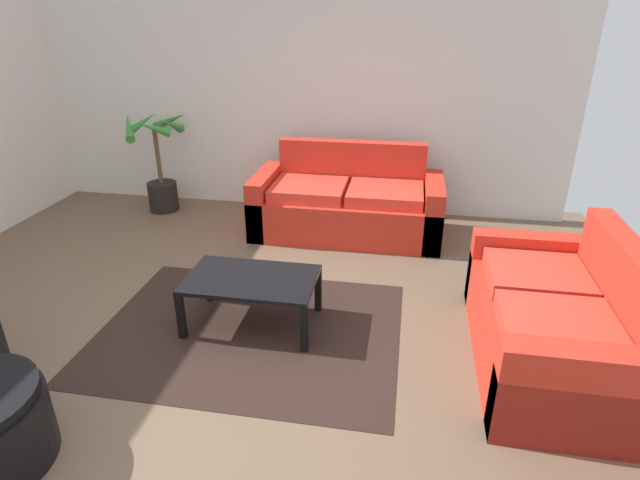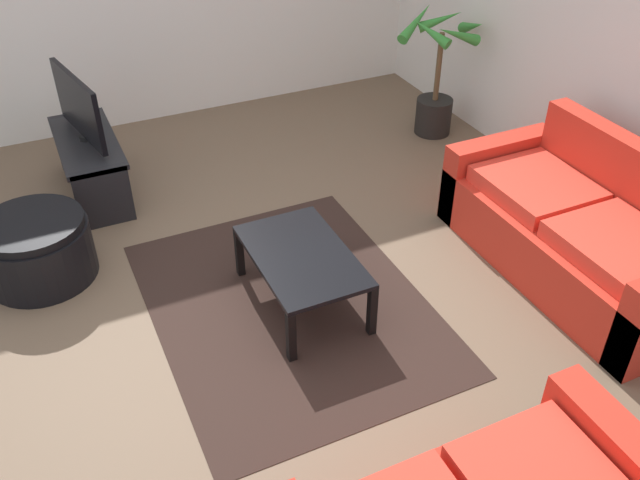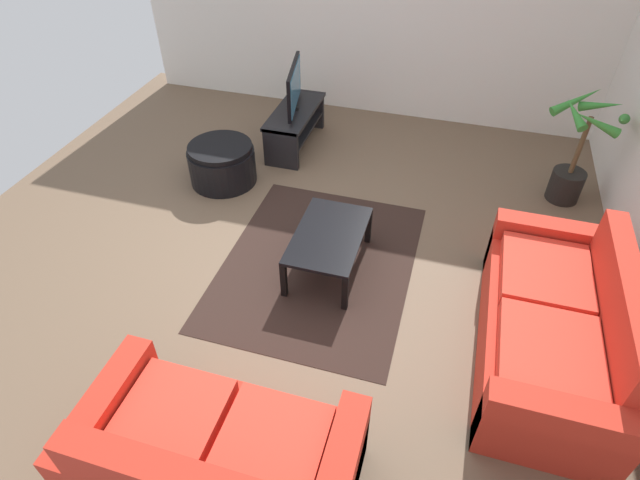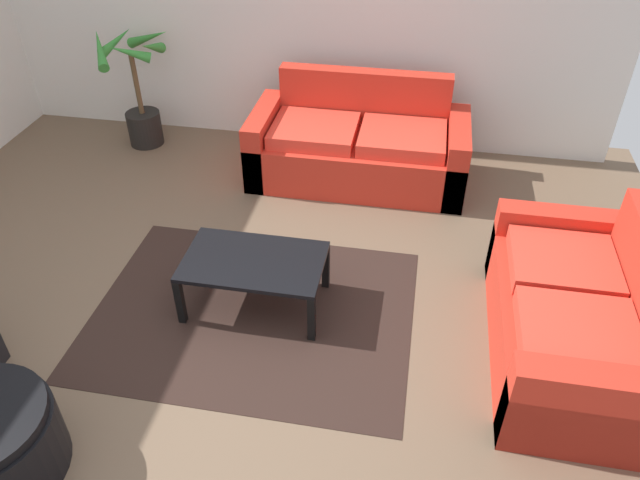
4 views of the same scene
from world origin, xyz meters
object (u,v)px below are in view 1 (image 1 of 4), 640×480
at_px(couch_loveseat, 555,325).
at_px(coffee_table, 251,284).
at_px(potted_palm, 160,170).
at_px(couch_main, 347,205).

bearing_deg(couch_loveseat, coffee_table, 177.28).
relative_size(coffee_table, potted_palm, 0.83).
height_order(coffee_table, potted_palm, potted_palm).
xyz_separation_m(couch_main, coffee_table, (-0.47, -1.85, 0.04)).
bearing_deg(couch_main, potted_palm, 172.97).
height_order(couch_main, coffee_table, couch_main).
bearing_deg(couch_loveseat, couch_main, 129.66).
distance_m(couch_main, coffee_table, 1.91).
bearing_deg(coffee_table, couch_main, 75.64).
distance_m(coffee_table, potted_palm, 2.75).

